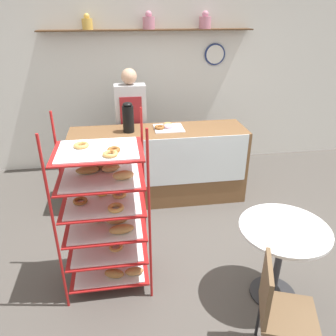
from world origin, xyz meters
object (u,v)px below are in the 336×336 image
object	(u,v)px
pastry_rack	(106,214)
donut_tray_counter	(167,127)
cafe_table	(281,245)
coffee_carafe	(128,118)
person_worker	(131,124)
cafe_chair	(277,305)

from	to	relation	value
pastry_rack	donut_tray_counter	world-z (taller)	pastry_rack
pastry_rack	cafe_table	xyz separation A→B (m)	(1.45, -0.42, -0.18)
pastry_rack	cafe_table	size ratio (longest dim) A/B	2.16
coffee_carafe	donut_tray_counter	bearing A→B (deg)	6.29
cafe_table	coffee_carafe	world-z (taller)	coffee_carafe
person_worker	cafe_table	xyz separation A→B (m)	(1.12, -2.33, -0.35)
pastry_rack	cafe_chair	xyz separation A→B (m)	(1.15, -0.97, -0.21)
person_worker	cafe_table	size ratio (longest dim) A/B	2.24
pastry_rack	cafe_chair	bearing A→B (deg)	-40.06
person_worker	cafe_table	distance (m)	2.61
person_worker	cafe_chair	distance (m)	3.02
pastry_rack	coffee_carafe	distance (m)	1.53
person_worker	donut_tray_counter	world-z (taller)	person_worker
person_worker	cafe_chair	bearing A→B (deg)	-74.03
cafe_table	person_worker	bearing A→B (deg)	115.67
cafe_table	coffee_carafe	bearing A→B (deg)	122.18
person_worker	coffee_carafe	xyz separation A→B (m)	(-0.05, -0.47, 0.24)
cafe_chair	coffee_carafe	world-z (taller)	coffee_carafe
donut_tray_counter	person_worker	bearing A→B (deg)	136.10
coffee_carafe	cafe_table	bearing A→B (deg)	-57.82
donut_tray_counter	pastry_rack	bearing A→B (deg)	-116.82
cafe_table	pastry_rack	bearing A→B (deg)	163.91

